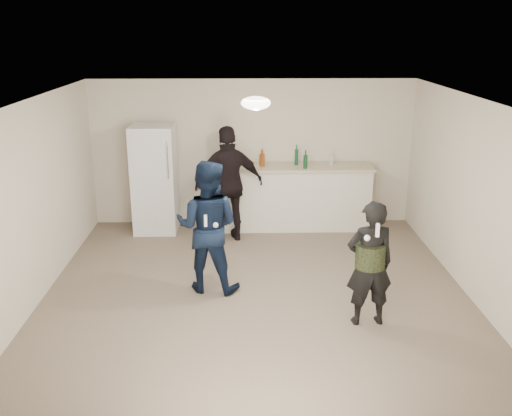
{
  "coord_description": "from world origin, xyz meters",
  "views": [
    {
      "loc": [
        -0.16,
        -6.63,
        3.35
      ],
      "look_at": [
        0.0,
        0.2,
        1.15
      ],
      "focal_mm": 40.0,
      "sensor_mm": 36.0,
      "label": 1
    }
  ],
  "objects_px": {
    "counter": "(293,198)",
    "shaker": "(244,160)",
    "fridge": "(155,179)",
    "man": "(207,227)",
    "spectator": "(229,184)",
    "woman": "(370,264)"
  },
  "relations": [
    {
      "from": "counter",
      "to": "shaker",
      "type": "bearing_deg",
      "value": 173.68
    },
    {
      "from": "fridge",
      "to": "counter",
      "type": "bearing_deg",
      "value": 1.73
    },
    {
      "from": "man",
      "to": "spectator",
      "type": "height_order",
      "value": "spectator"
    },
    {
      "from": "fridge",
      "to": "shaker",
      "type": "bearing_deg",
      "value": 6.23
    },
    {
      "from": "shaker",
      "to": "spectator",
      "type": "distance_m",
      "value": 0.73
    },
    {
      "from": "shaker",
      "to": "spectator",
      "type": "height_order",
      "value": "spectator"
    },
    {
      "from": "counter",
      "to": "woman",
      "type": "bearing_deg",
      "value": -79.89
    },
    {
      "from": "man",
      "to": "spectator",
      "type": "relative_size",
      "value": 0.93
    },
    {
      "from": "man",
      "to": "woman",
      "type": "distance_m",
      "value": 2.14
    },
    {
      "from": "counter",
      "to": "man",
      "type": "xyz_separation_m",
      "value": [
        -1.31,
        -2.37,
        0.35
      ]
    },
    {
      "from": "man",
      "to": "spectator",
      "type": "bearing_deg",
      "value": -84.82
    },
    {
      "from": "counter",
      "to": "fridge",
      "type": "bearing_deg",
      "value": -178.27
    },
    {
      "from": "woman",
      "to": "spectator",
      "type": "relative_size",
      "value": 0.8
    },
    {
      "from": "counter",
      "to": "man",
      "type": "height_order",
      "value": "man"
    },
    {
      "from": "man",
      "to": "woman",
      "type": "height_order",
      "value": "man"
    },
    {
      "from": "counter",
      "to": "shaker",
      "type": "height_order",
      "value": "shaker"
    },
    {
      "from": "woman",
      "to": "spectator",
      "type": "distance_m",
      "value": 3.25
    },
    {
      "from": "man",
      "to": "shaker",
      "type": "bearing_deg",
      "value": -88.24
    },
    {
      "from": "counter",
      "to": "woman",
      "type": "xyz_separation_m",
      "value": [
        0.59,
        -3.34,
        0.22
      ]
    },
    {
      "from": "counter",
      "to": "spectator",
      "type": "height_order",
      "value": "spectator"
    },
    {
      "from": "shaker",
      "to": "fridge",
      "type": "bearing_deg",
      "value": -173.77
    },
    {
      "from": "spectator",
      "to": "counter",
      "type": "bearing_deg",
      "value": -165.11
    }
  ]
}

